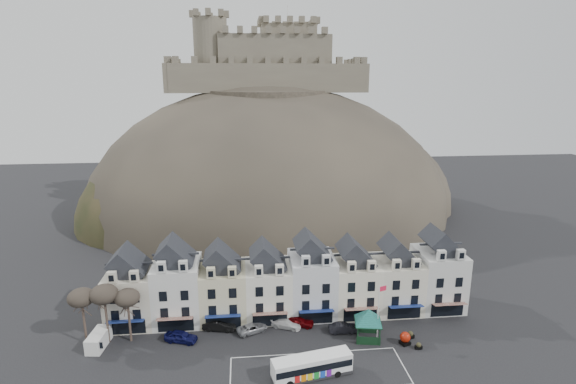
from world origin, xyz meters
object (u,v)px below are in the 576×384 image
object	(u,v)px
car_silver	(252,328)
car_white	(286,324)
red_buoy	(405,338)
car_navy	(181,336)
white_van	(99,340)
bus_shelter	(368,316)
car_charcoal	(344,328)
car_black	(219,325)
car_maroon	(298,321)
bus	(312,365)
flagpole	(379,308)

from	to	relation	value
car_silver	car_white	xyz separation A→B (m)	(5.01, 0.67, 0.02)
red_buoy	car_navy	bearing A→B (deg)	172.95
car_navy	car_silver	bearing A→B (deg)	-64.50
white_van	bus_shelter	bearing A→B (deg)	3.69
car_silver	car_charcoal	world-z (taller)	car_charcoal
white_van	car_charcoal	world-z (taller)	white_van
white_van	car_silver	bearing A→B (deg)	10.69
red_buoy	car_silver	world-z (taller)	red_buoy
car_black	car_maroon	world-z (taller)	car_black
bus_shelter	red_buoy	distance (m)	5.80
bus_shelter	car_white	xyz separation A→B (m)	(-11.10, 4.09, -2.95)
bus	car_black	world-z (taller)	bus
car_navy	car_charcoal	bearing A→B (deg)	-72.66
car_black	car_silver	size ratio (longest dim) A/B	1.07
bus_shelter	white_van	bearing A→B (deg)	-172.96
white_van	car_black	xyz separation A→B (m)	(16.24, 2.50, -0.26)
flagpole	car_maroon	bearing A→B (deg)	156.96
white_van	car_charcoal	bearing A→B (deg)	6.72
flagpole	car_white	xyz separation A→B (m)	(-12.55, 4.19, -4.06)
car_navy	car_maroon	world-z (taller)	car_maroon
flagpole	car_charcoal	world-z (taller)	flagpole
car_white	car_charcoal	world-z (taller)	car_charcoal
bus_shelter	car_maroon	size ratio (longest dim) A/B	1.56
red_buoy	white_van	world-z (taller)	white_van
car_white	bus_shelter	bearing A→B (deg)	-87.64
bus	car_charcoal	distance (m)	11.12
white_van	car_charcoal	size ratio (longest dim) A/B	1.13
car_silver	flagpole	bearing A→B (deg)	-125.48
car_maroon	car_silver	bearing A→B (deg)	115.80
flagpole	car_silver	bearing A→B (deg)	168.68
flagpole	car_maroon	distance (m)	12.28
car_black	red_buoy	bearing A→B (deg)	-92.03
bus	red_buoy	bearing A→B (deg)	10.37
car_maroon	bus_shelter	bearing A→B (deg)	-98.56
red_buoy	car_black	world-z (taller)	red_buoy
car_charcoal	car_silver	bearing A→B (deg)	85.27
white_van	car_silver	distance (m)	21.04
bus_shelter	car_navy	xyz separation A→B (m)	(-26.07, 2.02, -2.81)
car_charcoal	bus_shelter	bearing A→B (deg)	-121.79
bus	flagpole	distance (m)	13.13
bus	white_van	distance (m)	29.54
bus	car_white	world-z (taller)	bus
red_buoy	bus_shelter	bearing A→B (deg)	159.54
bus	white_van	xyz separation A→B (m)	(-28.05, 9.27, -0.51)
car_black	car_charcoal	xyz separation A→B (m)	(17.89, -2.50, -0.09)
car_charcoal	flagpole	bearing A→B (deg)	-113.33
car_navy	car_maroon	size ratio (longest dim) A/B	1.00
bus_shelter	car_charcoal	distance (m)	4.60
car_navy	car_white	world-z (taller)	car_navy
car_maroon	car_charcoal	distance (m)	6.77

